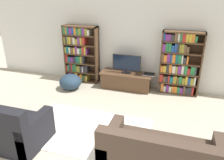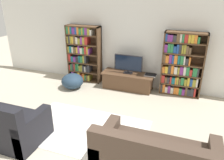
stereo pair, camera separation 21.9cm
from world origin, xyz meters
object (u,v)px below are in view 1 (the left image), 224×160
(bookshelf_left, at_px, (80,53))
(couch_right_sofa, at_px, (161,160))
(bookshelf_right, at_px, (179,64))
(tv_stand, at_px, (126,81))
(television, at_px, (127,63))
(laptop, at_px, (149,74))
(beanbag_ottoman, at_px, (70,82))

(bookshelf_left, distance_m, couch_right_sofa, 4.23)
(bookshelf_right, xyz_separation_m, tv_stand, (-1.39, -0.15, -0.60))
(bookshelf_right, relative_size, couch_right_sofa, 0.94)
(television, bearing_deg, bookshelf_right, 5.65)
(bookshelf_left, height_order, bookshelf_right, same)
(bookshelf_right, xyz_separation_m, couch_right_sofa, (-0.09, -3.11, -0.53))
(laptop, distance_m, beanbag_ottoman, 2.24)
(couch_right_sofa, bearing_deg, beanbag_ottoman, 139.04)
(beanbag_ottoman, bearing_deg, tv_stand, 19.24)
(tv_stand, bearing_deg, television, 90.00)
(television, relative_size, beanbag_ottoman, 1.28)
(bookshelf_left, xyz_separation_m, tv_stand, (1.50, -0.15, -0.63))
(bookshelf_right, bearing_deg, television, -174.35)
(bookshelf_right, distance_m, laptop, 0.84)
(couch_right_sofa, bearing_deg, laptop, 102.43)
(bookshelf_right, height_order, laptop, bookshelf_right)
(bookshelf_right, height_order, television, bookshelf_right)
(couch_right_sofa, height_order, beanbag_ottoman, couch_right_sofa)
(television, xyz_separation_m, couch_right_sofa, (1.30, -2.98, -0.44))
(laptop, relative_size, couch_right_sofa, 0.18)
(bookshelf_left, xyz_separation_m, bookshelf_right, (2.89, -0.00, -0.04))
(television, relative_size, laptop, 2.49)
(bookshelf_left, height_order, couch_right_sofa, bookshelf_left)
(bookshelf_left, relative_size, laptop, 5.26)
(bookshelf_right, distance_m, tv_stand, 1.52)
(television, distance_m, beanbag_ottoman, 1.69)
(bookshelf_left, relative_size, beanbag_ottoman, 2.71)
(couch_right_sofa, bearing_deg, television, 113.65)
(bookshelf_left, height_order, laptop, bookshelf_left)
(bookshelf_left, distance_m, laptop, 2.17)
(bookshelf_right, relative_size, television, 2.12)
(laptop, bearing_deg, beanbag_ottoman, -164.51)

